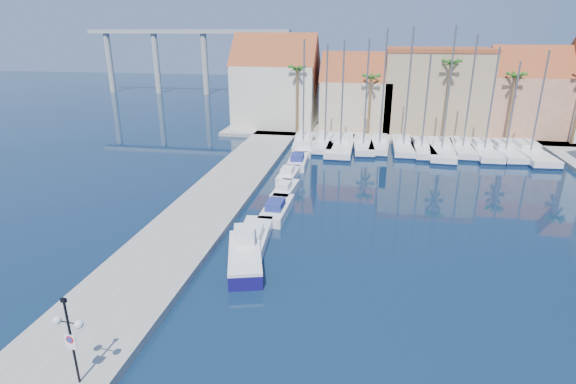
# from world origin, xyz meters

# --- Properties ---
(ground) EXTENTS (260.00, 260.00, 0.00)m
(ground) POSITION_xyz_m (0.00, 0.00, 0.00)
(ground) COLOR black
(ground) RESTS_ON ground
(quay_west) EXTENTS (6.00, 77.00, 0.50)m
(quay_west) POSITION_xyz_m (-9.00, 13.50, 0.25)
(quay_west) COLOR gray
(quay_west) RESTS_ON ground
(shore_north) EXTENTS (54.00, 16.00, 0.50)m
(shore_north) POSITION_xyz_m (10.00, 48.00, 0.25)
(shore_north) COLOR gray
(shore_north) RESTS_ON ground
(lamp_post) EXTENTS (1.38, 0.45, 4.08)m
(lamp_post) POSITION_xyz_m (-7.27, -7.20, 3.18)
(lamp_post) COLOR black
(lamp_post) RESTS_ON quay_west
(fishing_boat) EXTENTS (3.62, 6.42, 2.13)m
(fishing_boat) POSITION_xyz_m (-3.36, 4.59, 0.71)
(fishing_boat) COLOR #140E55
(fishing_boat) RESTS_ON ground
(motorboat_west_0) EXTENTS (2.56, 6.55, 1.40)m
(motorboat_west_0) POSITION_xyz_m (-3.59, 7.52, 0.51)
(motorboat_west_0) COLOR white
(motorboat_west_0) RESTS_ON ground
(motorboat_west_1) EXTENTS (1.97, 5.82, 1.40)m
(motorboat_west_1) POSITION_xyz_m (-3.01, 13.10, 0.51)
(motorboat_west_1) COLOR white
(motorboat_west_1) RESTS_ON ground
(motorboat_west_2) EXTENTS (1.90, 5.12, 1.40)m
(motorboat_west_2) POSITION_xyz_m (-3.17, 17.71, 0.51)
(motorboat_west_2) COLOR white
(motorboat_west_2) RESTS_ON ground
(motorboat_west_3) EXTENTS (1.75, 5.13, 1.40)m
(motorboat_west_3) POSITION_xyz_m (-3.69, 22.41, 0.51)
(motorboat_west_3) COLOR white
(motorboat_west_3) RESTS_ON ground
(motorboat_west_4) EXTENTS (2.26, 6.14, 1.40)m
(motorboat_west_4) POSITION_xyz_m (-3.56, 27.63, 0.51)
(motorboat_west_4) COLOR white
(motorboat_west_4) RESTS_ON ground
(motorboat_west_5) EXTENTS (2.00, 6.16, 1.40)m
(motorboat_west_5) POSITION_xyz_m (-3.48, 33.40, 0.51)
(motorboat_west_5) COLOR white
(motorboat_west_5) RESTS_ON ground
(sailboat_0) EXTENTS (3.10, 9.04, 13.30)m
(sailboat_0) POSITION_xyz_m (-4.18, 36.16, 0.62)
(sailboat_0) COLOR white
(sailboat_0) RESTS_ON ground
(sailboat_1) EXTENTS (2.86, 9.93, 12.76)m
(sailboat_1) POSITION_xyz_m (-1.33, 36.42, 0.59)
(sailboat_1) COLOR white
(sailboat_1) RESTS_ON ground
(sailboat_2) EXTENTS (3.24, 11.92, 13.31)m
(sailboat_2) POSITION_xyz_m (0.71, 35.47, 0.57)
(sailboat_2) COLOR white
(sailboat_2) RESTS_ON ground
(sailboat_3) EXTENTS (3.07, 9.24, 13.49)m
(sailboat_3) POSITION_xyz_m (3.50, 36.00, 0.62)
(sailboat_3) COLOR white
(sailboat_3) RESTS_ON ground
(sailboat_4) EXTENTS (2.91, 9.00, 14.51)m
(sailboat_4) POSITION_xyz_m (5.58, 36.61, 0.64)
(sailboat_4) COLOR white
(sailboat_4) RESTS_ON ground
(sailboat_5) EXTENTS (2.54, 9.52, 14.75)m
(sailboat_5) POSITION_xyz_m (8.46, 36.42, 0.63)
(sailboat_5) COLOR white
(sailboat_5) RESTS_ON ground
(sailboat_6) EXTENTS (3.06, 9.41, 11.72)m
(sailboat_6) POSITION_xyz_m (10.56, 35.83, 0.59)
(sailboat_6) COLOR white
(sailboat_6) RESTS_ON ground
(sailboat_7) EXTENTS (3.80, 11.23, 14.82)m
(sailboat_7) POSITION_xyz_m (12.97, 35.50, 0.60)
(sailboat_7) COLOR white
(sailboat_7) RESTS_ON ground
(sailboat_8) EXTENTS (2.69, 9.29, 13.90)m
(sailboat_8) POSITION_xyz_m (15.59, 36.72, 0.62)
(sailboat_8) COLOR white
(sailboat_8) RESTS_ON ground
(sailboat_9) EXTENTS (2.75, 10.16, 12.60)m
(sailboat_9) POSITION_xyz_m (17.94, 36.08, 0.58)
(sailboat_9) COLOR white
(sailboat_9) RESTS_ON ground
(sailboat_10) EXTENTS (3.30, 9.80, 11.03)m
(sailboat_10) POSITION_xyz_m (20.31, 36.10, 0.57)
(sailboat_10) COLOR white
(sailboat_10) RESTS_ON ground
(sailboat_11) EXTENTS (3.76, 11.86, 12.27)m
(sailboat_11) POSITION_xyz_m (23.03, 36.05, 0.56)
(sailboat_11) COLOR white
(sailboat_11) RESTS_ON ground
(building_0) EXTENTS (12.30, 9.00, 13.50)m
(building_0) POSITION_xyz_m (-10.00, 47.00, 6.52)
(building_0) COLOR beige
(building_0) RESTS_ON shore_north
(building_1) EXTENTS (10.30, 8.00, 11.00)m
(building_1) POSITION_xyz_m (2.00, 47.00, 5.30)
(building_1) COLOR tan
(building_1) RESTS_ON shore_north
(building_2) EXTENTS (14.20, 10.20, 11.50)m
(building_2) POSITION_xyz_m (13.00, 48.00, 6.26)
(building_2) COLOR tan
(building_2) RESTS_ON shore_north
(building_3) EXTENTS (10.30, 8.00, 12.00)m
(building_3) POSITION_xyz_m (25.00, 47.00, 5.86)
(building_3) COLOR #B1715A
(building_3) RESTS_ON shore_north
(palm_0) EXTENTS (2.60, 2.60, 10.15)m
(palm_0) POSITION_xyz_m (-6.00, 42.00, 9.08)
(palm_0) COLOR brown
(palm_0) RESTS_ON shore_north
(palm_1) EXTENTS (2.60, 2.60, 9.15)m
(palm_1) POSITION_xyz_m (4.00, 42.00, 8.14)
(palm_1) COLOR brown
(palm_1) RESTS_ON shore_north
(palm_2) EXTENTS (2.60, 2.60, 11.15)m
(palm_2) POSITION_xyz_m (14.00, 42.00, 10.02)
(palm_2) COLOR brown
(palm_2) RESTS_ON shore_north
(palm_3) EXTENTS (2.60, 2.60, 9.65)m
(palm_3) POSITION_xyz_m (22.00, 42.00, 8.61)
(palm_3) COLOR brown
(palm_3) RESTS_ON shore_north
(viaduct) EXTENTS (48.00, 2.20, 14.45)m
(viaduct) POSITION_xyz_m (-39.07, 82.00, 10.25)
(viaduct) COLOR #9E9E99
(viaduct) RESTS_ON ground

